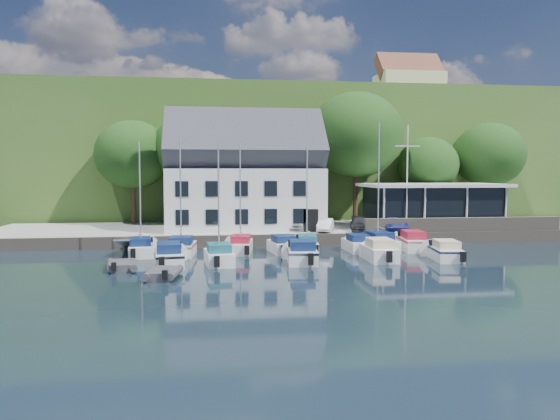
# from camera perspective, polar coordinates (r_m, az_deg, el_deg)

# --- Properties ---
(ground) EXTENTS (180.00, 180.00, 0.00)m
(ground) POSITION_cam_1_polar(r_m,az_deg,el_deg) (35.97, 9.31, -6.00)
(ground) COLOR black
(ground) RESTS_ON ground
(quay) EXTENTS (60.00, 13.00, 1.00)m
(quay) POSITION_cam_1_polar(r_m,az_deg,el_deg) (52.73, 3.82, -2.23)
(quay) COLOR #9B9B96
(quay) RESTS_ON ground
(quay_face) EXTENTS (60.00, 0.30, 1.00)m
(quay_face) POSITION_cam_1_polar(r_m,az_deg,el_deg) (46.41, 5.39, -3.09)
(quay_face) COLOR #6C6156
(quay_face) RESTS_ON ground
(hillside) EXTENTS (160.00, 75.00, 16.00)m
(hillside) POSITION_cam_1_polar(r_m,az_deg,el_deg) (96.46, -1.36, 5.06)
(hillside) COLOR #2B4A1B
(hillside) RESTS_ON ground
(field_patch) EXTENTS (50.00, 30.00, 0.30)m
(field_patch) POSITION_cam_1_polar(r_m,az_deg,el_deg) (105.96, 2.52, 9.38)
(field_patch) COLOR #576834
(field_patch) RESTS_ON hillside
(farmhouse) EXTENTS (10.40, 7.00, 8.20)m
(farmhouse) POSITION_cam_1_polar(r_m,az_deg,el_deg) (92.81, 13.29, 12.50)
(farmhouse) COLOR beige
(farmhouse) RESTS_ON hillside
(harbor_building) EXTENTS (14.40, 8.20, 8.70)m
(harbor_building) POSITION_cam_1_polar(r_m,az_deg,el_deg) (50.51, -3.75, 3.01)
(harbor_building) COLOR silver
(harbor_building) RESTS_ON quay
(club_pavilion) EXTENTS (13.20, 7.20, 4.10)m
(club_pavilion) POSITION_cam_1_polar(r_m,az_deg,el_deg) (54.34, 15.60, 0.51)
(club_pavilion) COLOR black
(club_pavilion) RESTS_ON quay
(seawall) EXTENTS (18.00, 0.50, 1.20)m
(seawall) POSITION_cam_1_polar(r_m,az_deg,el_deg) (50.69, 18.64, -1.43)
(seawall) COLOR #6C6156
(seawall) RESTS_ON quay
(gangway) EXTENTS (1.20, 6.00, 1.40)m
(gangway) POSITION_cam_1_polar(r_m,az_deg,el_deg) (43.79, -15.60, -4.31)
(gangway) COLOR silver
(gangway) RESTS_ON ground
(car_silver) EXTENTS (1.68, 3.48, 1.14)m
(car_silver) POSITION_cam_1_polar(r_m,az_deg,el_deg) (48.71, 1.55, -1.47)
(car_silver) COLOR #B1B1B6
(car_silver) RESTS_ON quay
(car_white) EXTENTS (2.23, 3.64, 1.13)m
(car_white) POSITION_cam_1_polar(r_m,az_deg,el_deg) (47.93, 4.77, -1.58)
(car_white) COLOR white
(car_white) RESTS_ON quay
(car_dgrey) EXTENTS (2.49, 4.31, 1.18)m
(car_dgrey) POSITION_cam_1_polar(r_m,az_deg,el_deg) (49.09, 8.34, -1.45)
(car_dgrey) COLOR #2E2E33
(car_dgrey) RESTS_ON quay
(car_blue) EXTENTS (1.97, 3.95, 1.29)m
(car_blue) POSITION_cam_1_polar(r_m,az_deg,el_deg) (49.40, 11.78, -1.39)
(car_blue) COLOR navy
(car_blue) RESTS_ON quay
(flagpole) EXTENTS (2.25, 0.20, 9.37)m
(flagpole) POSITION_cam_1_polar(r_m,az_deg,el_deg) (49.88, 13.14, 3.28)
(flagpole) COLOR silver
(flagpole) RESTS_ON quay
(tree_0) EXTENTS (7.59, 7.59, 10.37)m
(tree_0) POSITION_cam_1_polar(r_m,az_deg,el_deg) (56.79, -15.11, 3.83)
(tree_0) COLOR black
(tree_0) RESTS_ON quay
(tree_1) EXTENTS (8.22, 8.22, 11.23)m
(tree_1) POSITION_cam_1_polar(r_m,az_deg,el_deg) (55.94, -9.04, 4.36)
(tree_1) COLOR black
(tree_1) RESTS_ON quay
(tree_2) EXTENTS (7.15, 7.15, 9.78)m
(tree_2) POSITION_cam_1_polar(r_m,az_deg,el_deg) (56.64, 0.11, 3.67)
(tree_2) COLOR black
(tree_2) RESTS_ON quay
(tree_3) EXTENTS (9.89, 9.89, 13.52)m
(tree_3) POSITION_cam_1_polar(r_m,az_deg,el_deg) (57.71, 7.92, 5.49)
(tree_3) COLOR black
(tree_3) RESTS_ON quay
(tree_4) EXTENTS (6.57, 6.57, 8.98)m
(tree_4) POSITION_cam_1_polar(r_m,az_deg,el_deg) (61.04, 15.20, 3.18)
(tree_4) COLOR black
(tree_4) RESTS_ON quay
(tree_5) EXTENTS (7.75, 7.75, 10.60)m
(tree_5) POSITION_cam_1_polar(r_m,az_deg,el_deg) (64.37, 20.99, 3.81)
(tree_5) COLOR black
(tree_5) RESTS_ON quay
(boat_r1_0) EXTENTS (2.64, 6.17, 8.32)m
(boat_r1_0) POSITION_cam_1_polar(r_m,az_deg,el_deg) (41.59, -14.41, 1.04)
(boat_r1_0) COLOR white
(boat_r1_0) RESTS_ON ground
(boat_r1_1) EXTENTS (2.53, 5.47, 8.76)m
(boat_r1_1) POSITION_cam_1_polar(r_m,az_deg,el_deg) (41.03, -10.34, 1.37)
(boat_r1_1) COLOR white
(boat_r1_1) RESTS_ON ground
(boat_r1_2) EXTENTS (2.63, 6.30, 8.36)m
(boat_r1_2) POSITION_cam_1_polar(r_m,az_deg,el_deg) (41.93, -4.17, 1.21)
(boat_r1_2) COLOR white
(boat_r1_2) RESTS_ON ground
(boat_r1_3) EXTENTS (2.58, 5.36, 1.38)m
(boat_r1_3) POSITION_cam_1_polar(r_m,az_deg,el_deg) (42.12, 0.32, -3.54)
(boat_r1_3) COLOR white
(boat_r1_3) RESTS_ON ground
(boat_r1_4) EXTENTS (2.42, 6.27, 8.26)m
(boat_r1_4) POSITION_cam_1_polar(r_m,az_deg,el_deg) (42.30, 2.84, 1.17)
(boat_r1_4) COLOR white
(boat_r1_4) RESTS_ON ground
(boat_r1_5) EXTENTS (1.84, 5.46, 1.37)m
(boat_r1_5) POSITION_cam_1_polar(r_m,az_deg,el_deg) (43.38, 8.04, -3.37)
(boat_r1_5) COLOR white
(boat_r1_5) RESTS_ON ground
(boat_r1_6) EXTENTS (2.63, 6.96, 9.24)m
(boat_r1_6) POSITION_cam_1_polar(r_m,az_deg,el_deg) (43.76, 10.26, 1.85)
(boat_r1_6) COLOR white
(boat_r1_6) RESTS_ON ground
(boat_r1_7) EXTENTS (2.68, 6.70, 1.55)m
(boat_r1_7) POSITION_cam_1_polar(r_m,az_deg,el_deg) (44.88, 13.62, -3.07)
(boat_r1_7) COLOR white
(boat_r1_7) RESTS_ON ground
(boat_r2_0) EXTENTS (2.63, 6.71, 1.56)m
(boat_r2_0) POSITION_cam_1_polar(r_m,az_deg,el_deg) (37.10, -11.54, -4.51)
(boat_r2_0) COLOR white
(boat_r2_0) RESTS_ON ground
(boat_r2_1) EXTENTS (2.39, 5.48, 8.87)m
(boat_r2_1) POSITION_cam_1_polar(r_m,az_deg,el_deg) (36.59, -6.44, 1.19)
(boat_r2_1) COLOR white
(boat_r2_1) RESTS_ON ground
(boat_r2_2) EXTENTS (2.70, 5.69, 1.58)m
(boat_r2_2) POSITION_cam_1_polar(r_m,az_deg,el_deg) (37.37, 2.31, -4.35)
(boat_r2_2) COLOR white
(boat_r2_2) RESTS_ON ground
(boat_r2_3) EXTENTS (2.10, 5.73, 1.56)m
(boat_r2_3) POSITION_cam_1_polar(r_m,az_deg,el_deg) (39.12, 10.28, -4.05)
(boat_r2_3) COLOR white
(boat_r2_3) RESTS_ON ground
(boat_r2_4) EXTENTS (2.71, 5.92, 1.41)m
(boat_r2_4) POSITION_cam_1_polar(r_m,az_deg,el_deg) (40.47, 16.85, -4.00)
(boat_r2_4) COLOR white
(boat_r2_4) RESTS_ON ground
(dinghy_0) EXTENTS (2.39, 3.40, 0.73)m
(dinghy_0) POSITION_cam_1_polar(r_m,az_deg,el_deg) (36.17, -16.20, -5.47)
(dinghy_0) COLOR #38373C
(dinghy_0) RESTS_ON ground
(dinghy_1) EXTENTS (2.30, 3.36, 0.73)m
(dinghy_1) POSITION_cam_1_polar(r_m,az_deg,el_deg) (32.84, -12.09, -6.35)
(dinghy_1) COLOR #38373C
(dinghy_1) RESTS_ON ground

